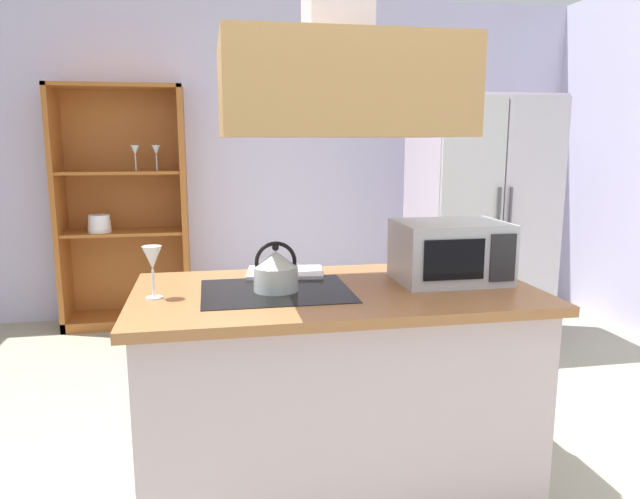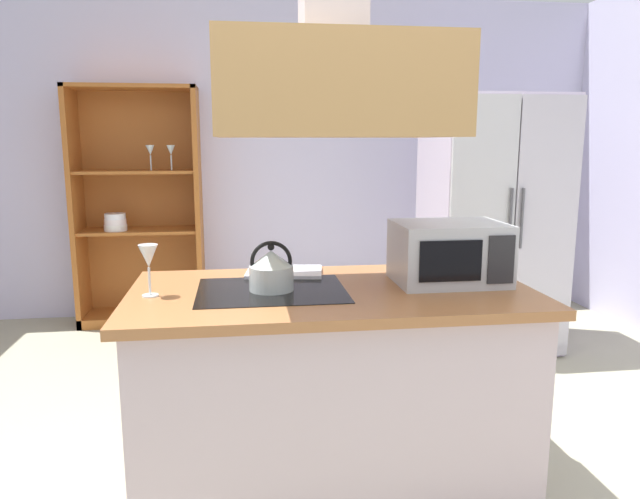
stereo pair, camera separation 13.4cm
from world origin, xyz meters
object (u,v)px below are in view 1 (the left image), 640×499
at_px(refrigerator, 478,223).
at_px(cutting_board, 285,272).
at_px(kettle, 276,271).
at_px(wine_glass_on_counter, 152,260).
at_px(dish_cabinet, 124,221).
at_px(microwave, 450,252).

bearing_deg(refrigerator, cutting_board, -139.11).
distance_m(kettle, wine_glass_on_counter, 0.48).
distance_m(dish_cabinet, wine_glass_on_counter, 2.72).
bearing_deg(refrigerator, dish_cabinet, 159.87).
bearing_deg(refrigerator, kettle, -134.92).
relative_size(dish_cabinet, cutting_board, 5.68).
relative_size(microwave, wine_glass_on_counter, 2.23).
relative_size(cutting_board, wine_glass_on_counter, 1.65).
height_order(dish_cabinet, wine_glass_on_counter, dish_cabinet).
relative_size(refrigerator, kettle, 8.95).
bearing_deg(cutting_board, wine_glass_on_counter, -150.12).
xyz_separation_m(refrigerator, microwave, (-0.92, -1.65, 0.12)).
height_order(microwave, wine_glass_on_counter, microwave).
bearing_deg(wine_glass_on_counter, dish_cabinet, 99.83).
height_order(kettle, wine_glass_on_counter, same).
bearing_deg(microwave, refrigerator, 60.82).
bearing_deg(refrigerator, wine_glass_on_counter, -141.64).
xyz_separation_m(kettle, cutting_board, (0.08, 0.30, -0.08)).
height_order(refrigerator, dish_cabinet, dish_cabinet).
distance_m(dish_cabinet, kettle, 2.82).
bearing_deg(dish_cabinet, refrigerator, -20.13).
height_order(refrigerator, wine_glass_on_counter, refrigerator).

